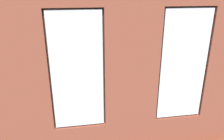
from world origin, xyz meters
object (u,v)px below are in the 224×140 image
Objects in this scene: couch_by_window at (94,120)px; potted_plant_corner_near_left at (172,47)px; remote_silver at (104,81)px; potted_plant_by_left_couch at (171,73)px; potted_plant_near_tv at (12,113)px; media_console at (2,103)px; remote_gray at (110,82)px; cup_ceramic at (120,79)px; table_plant_small at (113,80)px; coffee_table at (110,84)px; potted_plant_foreground_right at (28,60)px; potted_plant_mid_room_small at (136,71)px; candle_jar at (98,83)px; couch_left at (203,88)px; potted_plant_between_couches at (152,109)px.

potted_plant_corner_near_left is (-3.49, -3.75, 0.59)m from couch_by_window.
remote_silver is 0.35× the size of potted_plant_by_left_couch.
couch_by_window is 2.27× the size of potted_plant_near_tv.
potted_plant_corner_near_left reaches higher than media_console.
couch_by_window is at bearing 154.38° from remote_gray.
cup_ceramic is 0.59× the size of remote_silver.
table_plant_small is (-0.72, -1.66, 0.23)m from couch_by_window.
coffee_table is at bearing -109.69° from couch_by_window.
table_plant_small is 0.34m from remote_silver.
potted_plant_by_left_couch is at bearing -159.83° from table_plant_small.
table_plant_small reaches higher than remote_silver.
potted_plant_foreground_right is 1.84× the size of potted_plant_mid_room_small.
cup_ceramic is at bearing 6.23° from remote_silver.
remote_gray is 0.35× the size of potted_plant_by_left_couch.
remote_silver is 1.00× the size of remote_gray.
candle_jar reaches higher than potted_plant_mid_room_small.
couch_left is 1.50× the size of coffee_table.
potted_plant_mid_room_small is at bearing 165.19° from potted_plant_foreground_right.
cup_ceramic is 0.12× the size of potted_plant_near_tv.
potted_plant_near_tv reaches higher than candle_jar.
remote_silver is at bearing 143.98° from potted_plant_foreground_right.
cup_ceramic is at bearing -170.27° from media_console.
remote_silver is (-0.21, -0.20, -0.05)m from candle_jar.
cup_ceramic is at bearing 149.14° from potted_plant_foreground_right.
media_console is at bearing 12.20° from potted_plant_by_left_couch.
couch_left is 10.78× the size of remote_silver.
media_console is 2.44m from potted_plant_foreground_right.
potted_plant_near_tv is 6.33m from potted_plant_corner_near_left.
potted_plant_between_couches is (-1.12, 1.61, -0.05)m from candle_jar.
potted_plant_near_tv is at bearing -77.60° from couch_left.
cup_ceramic is at bearing -150.64° from potted_plant_near_tv.
candle_jar is at bearing -55.18° from potted_plant_between_couches.
potted_plant_between_couches reaches higher than potted_plant_by_left_couch.
remote_silver is 0.18m from remote_gray.
coffee_table is (2.70, -0.64, 0.04)m from couch_left.
potted_plant_near_tv is (2.45, 1.44, 0.13)m from coffee_table.
remote_silver is at bearing 53.15° from remote_gray.
coffee_table is at bearing -66.39° from potted_plant_between_couches.
candle_jar reaches higher than cup_ceramic.
media_console is at bearing -88.38° from couch_left.
potted_plant_between_couches is (-3.20, 0.28, -0.06)m from potted_plant_near_tv.
remote_silver reaches higher than coffee_table.
potted_plant_by_left_couch reaches higher than remote_gray.
couch_left is at bearing -171.22° from potted_plant_near_tv.
potted_plant_by_left_couch is at bearing -167.80° from media_console.
potted_plant_between_couches is at bearing 112.29° from table_plant_small.
candle_jar is 3.87m from potted_plant_corner_near_left.
candle_jar is 0.25× the size of potted_plant_by_left_couch.
potted_plant_near_tv is at bearing 118.97° from media_console.
remote_gray is at bearing -109.69° from couch_by_window.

